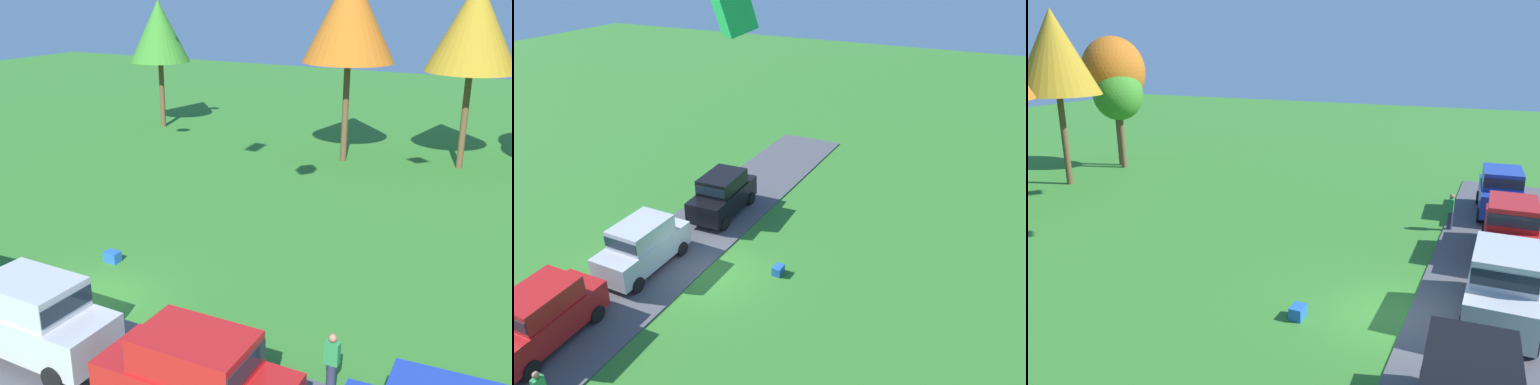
{
  "view_description": "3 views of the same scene",
  "coord_description": "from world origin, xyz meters",
  "views": [
    {
      "loc": [
        12.93,
        -12.47,
        9.55
      ],
      "look_at": [
        2.86,
        6.05,
        2.37
      ],
      "focal_mm": 42.0,
      "sensor_mm": 36.0,
      "label": 1
    },
    {
      "loc": [
        15.21,
        10.61,
        13.16
      ],
      "look_at": [
        0.42,
        3.15,
        4.94
      ],
      "focal_mm": 35.0,
      "sensor_mm": 36.0,
      "label": 2
    },
    {
      "loc": [
        -13.92,
        -2.55,
        7.92
      ],
      "look_at": [
        2.17,
        4.72,
        2.83
      ],
      "focal_mm": 35.0,
      "sensor_mm": 36.0,
      "label": 3
    }
  ],
  "objects": [
    {
      "name": "tree_left_of_center",
      "position": [
        7.51,
        21.47,
        7.72
      ],
      "size": [
        4.81,
        4.81,
        10.16
      ],
      "color": "brown",
      "rests_on": "ground"
    },
    {
      "name": "tree_lone_near",
      "position": [
        12.38,
        21.53,
        5.03
      ],
      "size": [
        3.25,
        3.25,
        6.85
      ],
      "color": "brown",
      "rests_on": "ground"
    },
    {
      "name": "pavement_strip",
      "position": [
        0.0,
        -2.58,
        0.03
      ],
      "size": [
        36.0,
        4.4,
        0.06
      ],
      "primitive_type": "cube",
      "color": "#4C4C51",
      "rests_on": "ground"
    },
    {
      "name": "car_suv_far_end",
      "position": [
        0.96,
        -2.93,
        1.3
      ],
      "size": [
        4.61,
        2.06,
        2.28
      ],
      "color": "#B7B7BC",
      "rests_on": "ground"
    },
    {
      "name": "car_suv_by_flagpole",
      "position": [
        6.28,
        -3.08,
        1.3
      ],
      "size": [
        4.65,
        2.14,
        2.28
      ],
      "color": "red",
      "rests_on": "ground"
    },
    {
      "name": "car_suv_near_entrance",
      "position": [
        11.78,
        -2.57,
        1.3
      ],
      "size": [
        4.73,
        2.32,
        2.28
      ],
      "color": "#1E389E",
      "rests_on": "ground"
    },
    {
      "name": "tree_far_right",
      "position": [
        12.88,
        22.2,
        6.46
      ],
      "size": [
        4.16,
        4.16,
        8.78
      ],
      "color": "brown",
      "rests_on": "ground"
    },
    {
      "name": "person_on_lawn",
      "position": [
        8.59,
        -0.62,
        0.88
      ],
      "size": [
        0.36,
        0.24,
        1.71
      ],
      "color": "#2D334C",
      "rests_on": "ground"
    },
    {
      "name": "ground_plane",
      "position": [
        0.0,
        0.0,
        0.0
      ],
      "size": [
        120.0,
        120.0,
        0.0
      ],
      "primitive_type": "plane",
      "color": "#337528"
    },
    {
      "name": "cooler_box",
      "position": [
        -1.34,
        2.67,
        0.2
      ],
      "size": [
        0.56,
        0.4,
        0.4
      ],
      "primitive_type": "cube",
      "color": "blue",
      "rests_on": "ground"
    }
  ]
}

